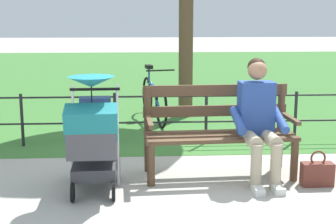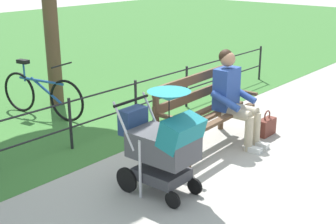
{
  "view_description": "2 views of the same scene",
  "coord_description": "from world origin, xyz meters",
  "px_view_note": "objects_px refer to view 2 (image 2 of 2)",
  "views": [
    {
      "loc": [
        0.26,
        4.99,
        1.74
      ],
      "look_at": [
        -0.01,
        0.1,
        0.74
      ],
      "focal_mm": 52.4,
      "sensor_mm": 36.0,
      "label": 1
    },
    {
      "loc": [
        4.07,
        3.28,
        2.4
      ],
      "look_at": [
        0.21,
        -0.04,
        0.7
      ],
      "focal_mm": 49.45,
      "sensor_mm": 36.0,
      "label": 2
    }
  ],
  "objects_px": {
    "park_bench": "(202,109)",
    "handbag": "(266,126)",
    "bicycle": "(42,94)",
    "stroller": "(164,142)",
    "person_on_bench": "(233,95)"
  },
  "relations": [
    {
      "from": "park_bench",
      "to": "bicycle",
      "type": "distance_m",
      "value": 2.76
    },
    {
      "from": "person_on_bench",
      "to": "handbag",
      "type": "bearing_deg",
      "value": 159.41
    },
    {
      "from": "park_bench",
      "to": "person_on_bench",
      "type": "bearing_deg",
      "value": 149.83
    },
    {
      "from": "park_bench",
      "to": "stroller",
      "type": "relative_size",
      "value": 1.41
    },
    {
      "from": "person_on_bench",
      "to": "handbag",
      "type": "xyz_separation_m",
      "value": [
        -0.57,
        0.21,
        -0.55
      ]
    },
    {
      "from": "handbag",
      "to": "bicycle",
      "type": "bearing_deg",
      "value": -63.19
    },
    {
      "from": "handbag",
      "to": "bicycle",
      "type": "distance_m",
      "value": 3.5
    },
    {
      "from": "park_bench",
      "to": "bicycle",
      "type": "xyz_separation_m",
      "value": [
        0.62,
        -2.68,
        -0.16
      ]
    },
    {
      "from": "stroller",
      "to": "bicycle",
      "type": "bearing_deg",
      "value": -102.06
    },
    {
      "from": "park_bench",
      "to": "handbag",
      "type": "relative_size",
      "value": 4.39
    },
    {
      "from": "person_on_bench",
      "to": "bicycle",
      "type": "distance_m",
      "value": 3.09
    },
    {
      "from": "stroller",
      "to": "bicycle",
      "type": "xyz_separation_m",
      "value": [
        -0.67,
        -3.14,
        -0.23
      ]
    },
    {
      "from": "park_bench",
      "to": "handbag",
      "type": "xyz_separation_m",
      "value": [
        -0.96,
        0.44,
        -0.4
      ]
    },
    {
      "from": "person_on_bench",
      "to": "handbag",
      "type": "distance_m",
      "value": 0.82
    },
    {
      "from": "stroller",
      "to": "handbag",
      "type": "relative_size",
      "value": 3.11
    }
  ]
}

